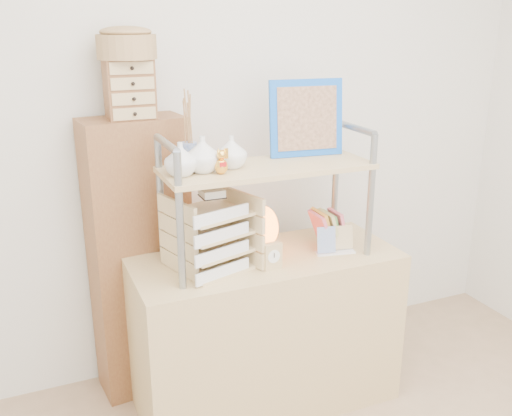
{
  "coord_description": "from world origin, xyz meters",
  "views": [
    {
      "loc": [
        -0.96,
        -0.94,
        1.76
      ],
      "look_at": [
        -0.05,
        1.2,
        0.99
      ],
      "focal_mm": 40.0,
      "sensor_mm": 36.0,
      "label": 1
    }
  ],
  "objects_px": {
    "desk": "(266,331)",
    "salt_lamp": "(265,228)",
    "cabinet": "(140,259)",
    "letter_tray": "(213,237)"
  },
  "relations": [
    {
      "from": "letter_tray",
      "to": "salt_lamp",
      "type": "bearing_deg",
      "value": 18.82
    },
    {
      "from": "cabinet",
      "to": "letter_tray",
      "type": "height_order",
      "value": "cabinet"
    },
    {
      "from": "letter_tray",
      "to": "salt_lamp",
      "type": "relative_size",
      "value": 1.69
    },
    {
      "from": "desk",
      "to": "letter_tray",
      "type": "xyz_separation_m",
      "value": [
        -0.26,
        -0.02,
        0.52
      ]
    },
    {
      "from": "letter_tray",
      "to": "salt_lamp",
      "type": "distance_m",
      "value": 0.3
    },
    {
      "from": "desk",
      "to": "salt_lamp",
      "type": "relative_size",
      "value": 5.67
    },
    {
      "from": "desk",
      "to": "salt_lamp",
      "type": "distance_m",
      "value": 0.49
    },
    {
      "from": "desk",
      "to": "cabinet",
      "type": "xyz_separation_m",
      "value": [
        -0.49,
        0.37,
        0.3
      ]
    },
    {
      "from": "cabinet",
      "to": "salt_lamp",
      "type": "relative_size",
      "value": 6.38
    },
    {
      "from": "salt_lamp",
      "to": "cabinet",
      "type": "bearing_deg",
      "value": 150.0
    }
  ]
}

